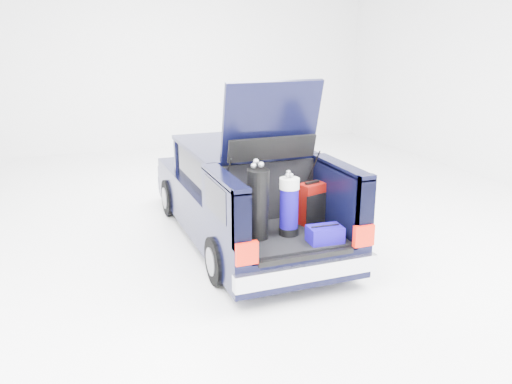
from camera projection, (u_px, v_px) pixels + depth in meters
name	position (u px, v px, depth m)	size (l,w,h in m)	color
ground	(244.00, 238.00, 8.30)	(14.00, 14.00, 0.00)	white
car	(242.00, 194.00, 8.20)	(1.87, 4.65, 2.47)	black
red_suitcase	(312.00, 204.00, 7.10)	(0.39, 0.32, 0.57)	#630703
black_golf_bag	(258.00, 204.00, 6.54)	(0.30, 0.32, 0.98)	black
blue_golf_bag	(289.00, 206.00, 6.68)	(0.32, 0.32, 0.83)	black
blue_duffel	(325.00, 234.00, 6.52)	(0.43, 0.29, 0.22)	#120581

